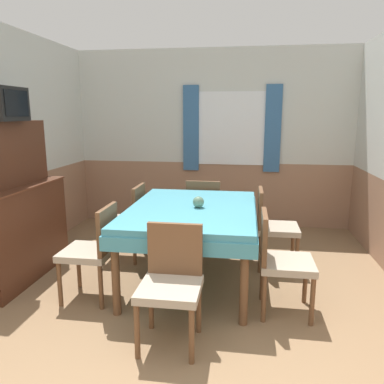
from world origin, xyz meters
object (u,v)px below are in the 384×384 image
(chair_head_near, at_px, (171,279))
(tv, at_px, (3,104))
(dining_table, at_px, (192,217))
(vase, at_px, (198,202))
(chair_left_near, at_px, (94,248))
(chair_right_near, at_px, (279,258))
(chair_left_far, at_px, (128,218))
(chair_head_window, at_px, (204,209))
(chair_right_far, at_px, (272,224))
(sideboard, at_px, (14,213))

(chair_head_near, distance_m, tv, 2.33)
(chair_head_near, height_order, tv, tv)
(dining_table, xyz_separation_m, chair_head_near, (0.00, -1.03, -0.19))
(tv, xyz_separation_m, vase, (1.84, 0.20, -0.93))
(chair_left_near, bearing_deg, chair_right_near, -90.00)
(chair_left_near, distance_m, chair_left_far, 0.99)
(chair_head_window, distance_m, vase, 1.11)
(dining_table, distance_m, vase, 0.17)
(chair_right_far, bearing_deg, chair_right_near, 0.00)
(chair_head_window, height_order, chair_right_near, same)
(chair_right_near, bearing_deg, chair_right_far, -180.00)
(dining_table, bearing_deg, chair_head_window, 90.00)
(chair_head_near, height_order, chair_right_near, same)
(chair_head_window, bearing_deg, tv, -144.75)
(dining_table, bearing_deg, chair_right_far, 31.11)
(sideboard, bearing_deg, chair_left_far, 34.24)
(chair_right_far, relative_size, chair_right_near, 1.00)
(chair_right_near, height_order, tv, tv)
(chair_head_near, xyz_separation_m, tv, (-1.77, 0.82, 1.28))
(chair_right_far, relative_size, tv, 1.99)
(chair_right_near, distance_m, sideboard, 2.64)
(chair_head_window, bearing_deg, chair_left_far, -146.61)
(chair_left_near, relative_size, sideboard, 0.54)
(chair_head_window, relative_size, vase, 7.89)
(vase, bearing_deg, chair_left_far, 150.00)
(sideboard, bearing_deg, chair_left_near, -18.26)
(sideboard, distance_m, tv, 1.08)
(chair_left_near, relative_size, chair_head_window, 1.00)
(chair_left_far, xyz_separation_m, vase, (0.89, -0.51, 0.35))
(chair_right_far, xyz_separation_m, vase, (-0.75, -0.51, 0.35))
(sideboard, bearing_deg, chair_right_far, 14.28)
(dining_table, xyz_separation_m, chair_left_far, (-0.82, 0.49, -0.19))
(chair_left_near, bearing_deg, chair_head_near, -123.39)
(chair_right_far, bearing_deg, dining_table, -58.89)
(chair_left_far, height_order, sideboard, sideboard)
(chair_left_near, bearing_deg, vase, -61.80)
(chair_right_near, relative_size, sideboard, 0.54)
(sideboard, xyz_separation_m, vase, (1.87, 0.15, 0.15))
(dining_table, height_order, chair_head_near, chair_head_near)
(chair_left_near, height_order, chair_left_far, same)
(chair_right_near, bearing_deg, chair_left_far, -121.11)
(chair_left_near, bearing_deg, dining_table, -58.89)
(tv, bearing_deg, dining_table, 6.92)
(dining_table, xyz_separation_m, sideboard, (-1.80, -0.17, 0.01))
(chair_head_window, distance_m, sideboard, 2.17)
(dining_table, height_order, tv, tv)
(dining_table, relative_size, chair_right_far, 1.93)
(chair_left_near, height_order, tv, tv)
(chair_head_window, distance_m, chair_right_far, 0.98)
(chair_left_far, bearing_deg, sideboard, 124.24)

